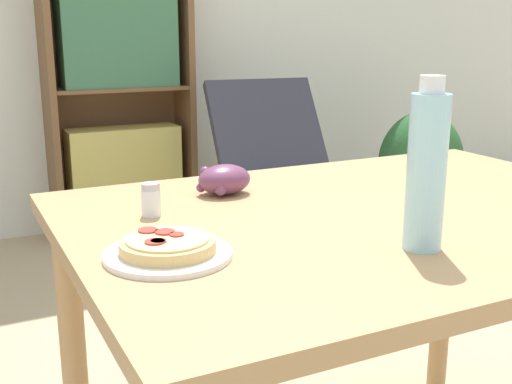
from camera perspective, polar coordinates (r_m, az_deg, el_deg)
name	(u,v)px	position (r m, az deg, el deg)	size (l,w,h in m)	color
dining_table	(375,255)	(1.38, 10.55, -5.50)	(1.26, 0.90, 0.78)	tan
pizza_on_plate	(168,249)	(1.06, -7.85, -5.03)	(0.21, 0.21, 0.04)	white
grape_bunch	(224,180)	(1.44, -2.86, 1.09)	(0.13, 0.10, 0.07)	#6B3856
drink_bottle	(426,170)	(1.09, 14.91, 1.91)	(0.07, 0.07, 0.29)	#A3DBEA
salt_shaker	(151,200)	(1.29, -9.32, -0.69)	(0.04, 0.04, 0.07)	white
lounge_chair_far	(281,200)	(3.30, 2.21, -0.71)	(0.66, 0.82, 0.88)	slate
bookshelf	(120,102)	(3.67, -11.97, 7.87)	(0.79, 0.30, 1.64)	brown
potted_plant_floor	(420,169)	(3.79, 14.39, 1.97)	(0.51, 0.43, 0.69)	#8E5B42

